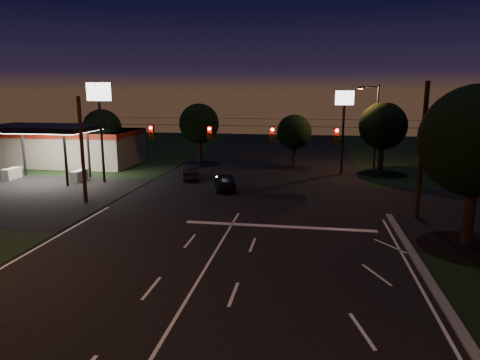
% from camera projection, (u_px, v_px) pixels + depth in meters
% --- Properties ---
extents(ground, '(140.00, 140.00, 0.00)m').
position_uv_depth(ground, '(178.00, 315.00, 16.26)').
color(ground, black).
rests_on(ground, ground).
extents(cross_street_left, '(20.00, 16.00, 0.02)m').
position_uv_depth(cross_street_left, '(1.00, 195.00, 34.90)').
color(cross_street_left, black).
rests_on(cross_street_left, ground).
extents(stop_bar, '(12.00, 0.50, 0.01)m').
position_uv_depth(stop_bar, '(279.00, 226.00, 26.89)').
color(stop_bar, silver).
rests_on(stop_bar, ground).
extents(utility_pole_right, '(0.30, 0.30, 9.00)m').
position_uv_depth(utility_pole_right, '(416.00, 217.00, 28.84)').
color(utility_pole_right, black).
rests_on(utility_pole_right, ground).
extents(utility_pole_left, '(0.28, 0.28, 8.00)m').
position_uv_depth(utility_pole_left, '(86.00, 203.00, 32.66)').
color(utility_pole_left, black).
rests_on(utility_pole_left, ground).
extents(signal_span, '(24.00, 0.40, 1.56)m').
position_uv_depth(signal_span, '(241.00, 133.00, 29.59)').
color(signal_span, black).
rests_on(signal_span, ground).
extents(gas_station, '(14.20, 16.10, 5.25)m').
position_uv_depth(gas_station, '(73.00, 145.00, 48.61)').
color(gas_station, gray).
rests_on(gas_station, ground).
extents(pole_sign_left_near, '(2.20, 0.30, 9.10)m').
position_uv_depth(pole_sign_left_near, '(100.00, 107.00, 38.32)').
color(pole_sign_left_near, black).
rests_on(pole_sign_left_near, ground).
extents(pole_sign_right, '(1.80, 0.30, 8.40)m').
position_uv_depth(pole_sign_right, '(344.00, 113.00, 42.69)').
color(pole_sign_right, black).
rests_on(pole_sign_right, ground).
extents(street_light_right_far, '(2.20, 0.35, 9.00)m').
position_uv_depth(street_light_right_far, '(374.00, 122.00, 44.31)').
color(street_light_right_far, black).
rests_on(street_light_right_far, ground).
extents(tree_right_near, '(6.00, 6.00, 8.76)m').
position_uv_depth(tree_right_near, '(477.00, 142.00, 22.77)').
color(tree_right_near, black).
rests_on(tree_right_near, ground).
extents(tree_far_a, '(4.20, 4.20, 6.42)m').
position_uv_depth(tree_far_a, '(103.00, 129.00, 47.35)').
color(tree_far_a, black).
rests_on(tree_far_a, ground).
extents(tree_far_b, '(4.60, 4.60, 6.98)m').
position_uv_depth(tree_far_b, '(200.00, 124.00, 49.56)').
color(tree_far_b, black).
rests_on(tree_far_b, ground).
extents(tree_far_c, '(3.80, 3.80, 5.86)m').
position_uv_depth(tree_far_c, '(294.00, 132.00, 46.96)').
color(tree_far_c, black).
rests_on(tree_far_c, ground).
extents(tree_far_d, '(4.80, 4.80, 7.30)m').
position_uv_depth(tree_far_d, '(383.00, 127.00, 43.43)').
color(tree_far_d, black).
rests_on(tree_far_d, ground).
extents(tree_far_e, '(4.00, 4.00, 6.18)m').
position_uv_depth(tree_far_e, '(474.00, 137.00, 40.35)').
color(tree_far_e, black).
rests_on(tree_far_e, ground).
extents(car_oncoming_a, '(2.79, 4.55, 1.45)m').
position_uv_depth(car_oncoming_a, '(225.00, 181.00, 36.87)').
color(car_oncoming_a, black).
rests_on(car_oncoming_a, ground).
extents(car_oncoming_b, '(2.91, 4.62, 1.44)m').
position_uv_depth(car_oncoming_b, '(190.00, 172.00, 41.35)').
color(car_oncoming_b, black).
rests_on(car_oncoming_b, ground).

